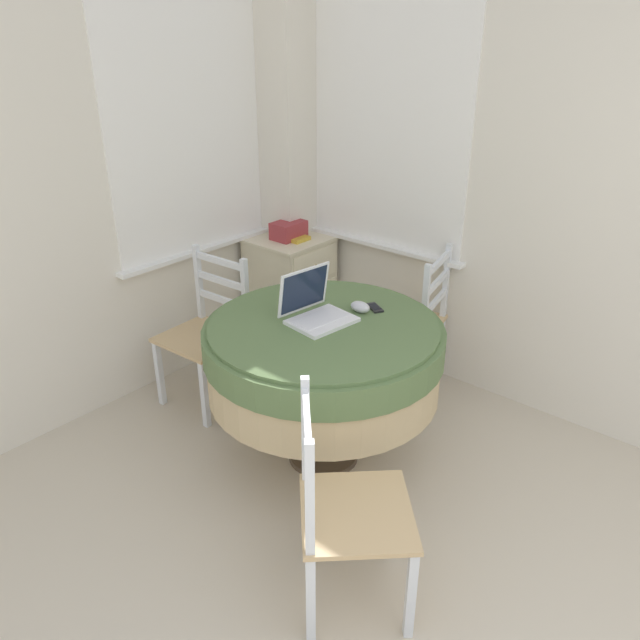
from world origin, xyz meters
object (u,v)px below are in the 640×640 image
object	(u,v)px
storage_box	(289,230)
laptop	(316,310)
corner_cabinet	(291,290)
book_on_cabinet	(293,237)
dining_chair_camera_near	(344,510)
dining_chair_near_back_window	(207,333)
computer_mouse	(360,307)
cell_phone	(375,308)
round_dining_table	(324,354)
dining_chair_near_right_window	(411,323)

from	to	relation	value
storage_box	laptop	bearing A→B (deg)	-131.31
corner_cabinet	book_on_cabinet	distance (m)	0.39
dining_chair_camera_near	corner_cabinet	size ratio (longest dim) A/B	1.18
dining_chair_near_back_window	book_on_cabinet	size ratio (longest dim) A/B	4.70
computer_mouse	cell_phone	world-z (taller)	computer_mouse
dining_chair_near_back_window	computer_mouse	bearing A→B (deg)	-76.93
corner_cabinet	computer_mouse	bearing A→B (deg)	-121.27
cell_phone	dining_chair_near_back_window	xyz separation A→B (m)	(-0.29, 0.96, -0.34)
round_dining_table	storage_box	world-z (taller)	storage_box
dining_chair_camera_near	computer_mouse	bearing A→B (deg)	34.35
computer_mouse	storage_box	world-z (taller)	storage_box
round_dining_table	corner_cabinet	world-z (taller)	round_dining_table
book_on_cabinet	computer_mouse	bearing A→B (deg)	-121.99
computer_mouse	storage_box	size ratio (longest dim) A/B	0.48
dining_chair_camera_near	dining_chair_near_back_window	bearing A→B (deg)	67.55
laptop	computer_mouse	distance (m)	0.24
dining_chair_near_back_window	dining_chair_near_right_window	size ratio (longest dim) A/B	1.00
dining_chair_near_back_window	storage_box	bearing A→B (deg)	9.99
dining_chair_camera_near	storage_box	size ratio (longest dim) A/B	4.11
round_dining_table	book_on_cabinet	bearing A→B (deg)	48.79
dining_chair_near_right_window	corner_cabinet	bearing A→B (deg)	90.23
book_on_cabinet	dining_chair_near_back_window	bearing A→B (deg)	-172.40
dining_chair_near_right_window	round_dining_table	bearing A→B (deg)	-176.33
computer_mouse	dining_chair_camera_near	bearing A→B (deg)	-145.65
laptop	storage_box	distance (m)	1.29
cell_phone	dining_chair_camera_near	xyz separation A→B (m)	(-0.91, -0.54, -0.34)
round_dining_table	storage_box	size ratio (longest dim) A/B	5.29
dining_chair_near_right_window	storage_box	size ratio (longest dim) A/B	4.11
round_dining_table	cell_phone	size ratio (longest dim) A/B	9.53
computer_mouse	dining_chair_camera_near	world-z (taller)	dining_chair_camera_near
dining_chair_near_back_window	dining_chair_near_right_window	distance (m)	1.20
cell_phone	book_on_cabinet	size ratio (longest dim) A/B	0.63
dining_chair_camera_near	corner_cabinet	xyz separation A→B (m)	(1.49, 1.65, -0.05)
storage_box	corner_cabinet	bearing A→B (deg)	22.28
cell_phone	book_on_cabinet	xyz separation A→B (m)	(0.57, 1.07, -0.01)
round_dining_table	laptop	bearing A→B (deg)	79.92
laptop	dining_chair_camera_near	bearing A→B (deg)	-132.70
computer_mouse	storage_box	bearing A→B (deg)	59.13
round_dining_table	cell_phone	bearing A→B (deg)	-15.38
laptop	dining_chair_near_back_window	xyz separation A→B (m)	(-0.01, 0.82, -0.39)
laptop	dining_chair_camera_near	distance (m)	1.00
round_dining_table	computer_mouse	size ratio (longest dim) A/B	11.09
dining_chair_near_back_window	dining_chair_near_right_window	bearing A→B (deg)	-43.09
round_dining_table	dining_chair_near_back_window	size ratio (longest dim) A/B	1.29
cell_phone	storage_box	xyz separation A→B (m)	(0.57, 1.11, 0.04)
laptop	corner_cabinet	distance (m)	1.37
computer_mouse	dining_chair_near_back_window	bearing A→B (deg)	103.07
cell_phone	storage_box	distance (m)	1.24
laptop	computer_mouse	bearing A→B (deg)	-27.73
computer_mouse	book_on_cabinet	world-z (taller)	computer_mouse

